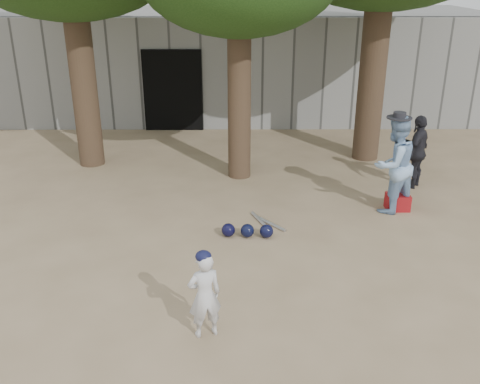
{
  "coord_description": "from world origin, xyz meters",
  "views": [
    {
      "loc": [
        0.57,
        -6.69,
        4.17
      ],
      "look_at": [
        0.6,
        1.0,
        0.95
      ],
      "focal_mm": 40.0,
      "sensor_mm": 36.0,
      "label": 1
    }
  ],
  "objects_px": {
    "boy_player": "(205,295)",
    "red_bag": "(398,202)",
    "spectator_blue": "(394,165)",
    "spectator_dark": "(417,152)"
  },
  "relations": [
    {
      "from": "boy_player",
      "to": "spectator_dark",
      "type": "bearing_deg",
      "value": -149.1
    },
    {
      "from": "spectator_blue",
      "to": "boy_player",
      "type": "bearing_deg",
      "value": 18.09
    },
    {
      "from": "boy_player",
      "to": "spectator_blue",
      "type": "xyz_separation_m",
      "value": [
        3.22,
        3.66,
        0.34
      ]
    },
    {
      "from": "spectator_dark",
      "to": "spectator_blue",
      "type": "bearing_deg",
      "value": 2.9
    },
    {
      "from": "boy_player",
      "to": "red_bag",
      "type": "relative_size",
      "value": 2.69
    },
    {
      "from": "red_bag",
      "to": "spectator_blue",
      "type": "bearing_deg",
      "value": -165.96
    },
    {
      "from": "spectator_dark",
      "to": "red_bag",
      "type": "bearing_deg",
      "value": 7.8
    },
    {
      "from": "boy_player",
      "to": "spectator_blue",
      "type": "relative_size",
      "value": 0.63
    },
    {
      "from": "boy_player",
      "to": "spectator_blue",
      "type": "height_order",
      "value": "spectator_blue"
    },
    {
      "from": "boy_player",
      "to": "spectator_dark",
      "type": "relative_size",
      "value": 0.75
    }
  ]
}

